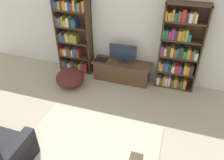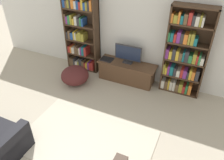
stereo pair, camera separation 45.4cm
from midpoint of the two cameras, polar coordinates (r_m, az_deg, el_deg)
The scene contains 8 objects.
wall_back at distance 5.45m, azimuth 2.59°, elevation 13.08°, with size 8.80×0.06×2.60m.
bookshelf_left at distance 5.95m, azimuth -12.37°, elevation 11.23°, with size 0.92×0.30×2.08m.
bookshelf_right at distance 5.24m, azimuth 14.67°, elevation 7.38°, with size 0.92×0.30×2.08m.
tv_stand at distance 5.68m, azimuth 0.27°, elevation 2.29°, with size 1.49×0.49×0.51m.
television at distance 5.47m, azimuth 0.42°, elevation 6.98°, with size 0.69×0.16×0.47m.
laptop at distance 5.68m, azimuth -5.15°, elevation 5.25°, with size 0.32×0.25×0.03m.
area_rug at distance 4.26m, azimuth -8.15°, elevation -15.85°, with size 2.44×1.56×0.02m.
beanbag_ottoman at distance 5.60m, azimuth -13.16°, elevation 0.43°, with size 0.71×0.71×0.45m, color #4C1E1E.
Camera 1 is at (1.12, -0.76, 3.25)m, focal length 35.00 mm.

